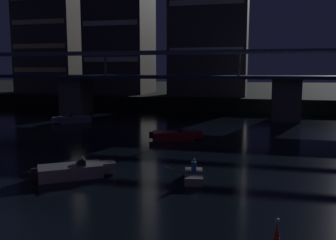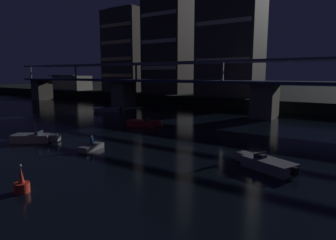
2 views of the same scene
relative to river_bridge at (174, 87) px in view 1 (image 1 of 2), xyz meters
The scene contains 8 objects.
far_riverbank 48.12m from the river_bridge, 90.00° to the left, with size 240.00×80.00×2.20m, color black.
river_bridge is the anchor object (origin of this frame).
tower_west_low 35.89m from the river_bridge, 149.29° to the left, with size 12.32×10.31×23.45m.
tower_west_tall 26.76m from the river_bridge, 130.46° to the left, with size 11.45×10.61×33.03m.
speedboat_near_right 31.29m from the river_bridge, 88.91° to the right, with size 4.75×3.88×1.16m.
speedboat_mid_left 18.04m from the river_bridge, 76.65° to the right, with size 5.12×2.99×1.16m.
speedboat_mid_center 14.90m from the river_bridge, 142.20° to the right, with size 4.58×4.16×1.16m.
dinghy_with_paddler 31.23m from the river_bridge, 74.81° to the right, with size 2.55×2.75×1.36m.
Camera 1 is at (11.84, -12.09, 6.81)m, focal length 39.30 mm.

